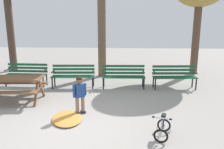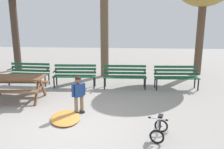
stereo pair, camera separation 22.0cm
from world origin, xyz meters
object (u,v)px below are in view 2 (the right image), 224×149
Objects in this scene: picnic_table at (14,82)px; park_bench_left at (75,74)px; park_bench_far_left at (29,72)px; park_bench_far_right at (176,75)px; kids_bicycle at (159,129)px; child_standing at (79,92)px; park_bench_right at (125,74)px.

picnic_table is 1.16× the size of park_bench_left.
park_bench_far_left and park_bench_far_right have the same top height.
kids_bicycle is (4.25, -2.00, -0.39)m from picnic_table.
kids_bicycle is (-1.03, -3.78, -0.31)m from park_bench_far_right.
park_bench_left is 2.62× the size of kids_bicycle.
child_standing is 2.33m from kids_bicycle.
park_bench_far_left is 1.90m from park_bench_left.
park_bench_far_right is (1.90, 0.04, 0.00)m from park_bench_right.
kids_bicycle is at bearing -29.58° from child_standing.
picnic_table is at bearing -77.52° from park_bench_far_left.
park_bench_right reaches higher than kids_bicycle.
park_bench_far_right is 4.02m from child_standing.
child_standing is (-3.03, -2.65, 0.10)m from park_bench_far_right.
child_standing is at bearing -113.41° from park_bench_right.
park_bench_far_right is at bearing 1.44° from park_bench_left.
park_bench_far_left is 2.59× the size of kids_bicycle.
picnic_table is 1.16× the size of park_bench_far_right.
picnic_table is at bearing 154.86° from kids_bicycle.
park_bench_far_right is 1.58× the size of child_standing.
park_bench_right is (3.38, 1.74, -0.08)m from picnic_table.
park_bench_right is at bearing 66.59° from child_standing.
kids_bicycle is at bearing -53.08° from park_bench_left.
park_bench_far_right is (5.69, -0.07, 0.00)m from park_bench_far_left.
picnic_table is 1.17× the size of park_bench_right.
park_bench_far_left is (-0.41, 1.85, -0.08)m from picnic_table.
park_bench_right is 3.85m from kids_bicycle.
park_bench_far_left is 0.99× the size of park_bench_left.
park_bench_far_left is 5.69m from park_bench_far_right.
picnic_table is 2.42m from child_standing.
park_bench_far_right is 3.93m from kids_bicycle.
child_standing is at bearing -20.93° from picnic_table.
picnic_table is 1.18× the size of park_bench_far_left.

